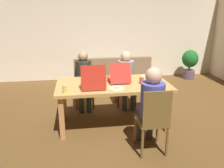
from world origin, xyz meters
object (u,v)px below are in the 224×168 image
(chair_2, at_px, (84,82))
(plate_0, at_px, (148,76))
(plate_1, at_px, (117,88))
(drinking_glass_0, at_px, (65,89))
(person_2, at_px, (84,76))
(pizza_box_1, at_px, (93,83))
(person_0, at_px, (151,102))
(pizza_box_0, at_px, (118,78))
(chair_1, at_px, (125,83))
(potted_plant, at_px, (190,62))
(person_1, at_px, (126,74))
(chair_0, at_px, (154,119))
(drinking_glass_1, at_px, (142,81))
(dining_table, at_px, (113,88))
(couch, at_px, (116,74))

(chair_2, relative_size, plate_0, 4.18)
(plate_1, xyz_separation_m, drinking_glass_0, (-0.82, -0.06, 0.05))
(person_2, xyz_separation_m, pizza_box_1, (0.12, -0.97, 0.13))
(person_0, height_order, pizza_box_0, person_0)
(person_0, relative_size, chair_1, 1.46)
(person_0, bearing_deg, potted_plant, 56.11)
(person_1, bearing_deg, chair_0, -90.00)
(person_1, relative_size, person_2, 0.98)
(pizza_box_1, relative_size, potted_plant, 0.59)
(plate_0, distance_m, drinking_glass_1, 0.48)
(drinking_glass_1, height_order, potted_plant, drinking_glass_1)
(person_2, bearing_deg, pizza_box_0, -49.39)
(dining_table, height_order, potted_plant, potted_plant)
(chair_0, distance_m, person_2, 2.05)
(chair_0, xyz_separation_m, plate_0, (0.31, 1.31, 0.25))
(person_2, bearing_deg, chair_2, 90.00)
(person_0, height_order, chair_2, person_0)
(pizza_box_0, xyz_separation_m, plate_0, (0.60, 0.16, -0.04))
(couch, bearing_deg, drinking_glass_1, -89.74)
(chair_2, bearing_deg, plate_1, -69.40)
(pizza_box_1, bearing_deg, person_1, 51.29)
(potted_plant, bearing_deg, person_0, -123.89)
(person_1, xyz_separation_m, plate_0, (0.31, -0.52, 0.09))
(dining_table, relative_size, person_2, 1.62)
(couch, bearing_deg, person_1, -92.06)
(person_0, distance_m, plate_1, 0.68)
(dining_table, distance_m, person_0, 0.95)
(dining_table, relative_size, person_1, 1.64)
(couch, bearing_deg, drinking_glass_0, -114.89)
(pizza_box_0, height_order, plate_0, pizza_box_0)
(chair_0, relative_size, chair_1, 1.15)
(chair_2, height_order, drinking_glass_0, chair_2)
(person_1, bearing_deg, person_2, 179.28)
(chair_2, xyz_separation_m, couch, (0.94, 1.40, -0.23))
(dining_table, bearing_deg, potted_plant, 43.55)
(plate_0, height_order, drinking_glass_0, drinking_glass_0)
(dining_table, xyz_separation_m, couch, (0.47, 2.39, -0.40))
(dining_table, bearing_deg, chair_2, 115.40)
(person_0, height_order, chair_1, person_0)
(pizza_box_0, distance_m, drinking_glass_0, 1.05)
(person_2, height_order, pizza_box_1, person_2)
(drinking_glass_0, bearing_deg, chair_2, 76.19)
(person_0, xyz_separation_m, plate_1, (-0.40, 0.55, 0.04))
(chair_0, height_order, plate_1, chair_0)
(plate_0, distance_m, couch, 2.15)
(plate_1, bearing_deg, pizza_box_0, 76.48)
(pizza_box_0, bearing_deg, drinking_glass_0, -151.31)
(person_0, height_order, couch, person_0)
(chair_1, bearing_deg, plate_1, -107.69)
(person_1, bearing_deg, plate_0, -59.13)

